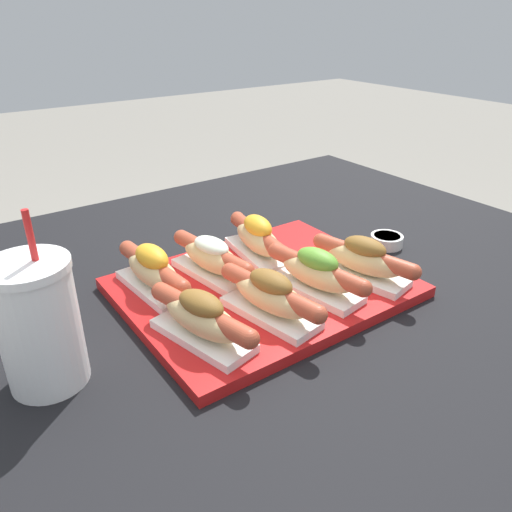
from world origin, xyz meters
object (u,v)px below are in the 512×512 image
at_px(hot_dog_4, 153,270).
at_px(hot_dog_6, 258,238).
at_px(serving_tray, 263,287).
at_px(hot_dog_1, 271,296).
at_px(hot_dog_2, 317,273).
at_px(sauce_bowl, 387,240).
at_px(hot_dog_5, 212,257).
at_px(hot_dog_0, 202,318).
at_px(hot_dog_3, 364,259).
at_px(drink_cup, 39,324).

xyz_separation_m(hot_dog_4, hot_dog_6, (0.20, 0.00, -0.00)).
bearing_deg(serving_tray, hot_dog_1, -120.21).
bearing_deg(hot_dog_2, hot_dog_1, -172.31).
distance_m(serving_tray, sauce_bowl, 0.30).
bearing_deg(serving_tray, hot_dog_5, 127.97).
distance_m(serving_tray, hot_dog_2, 0.10).
relative_size(serving_tray, hot_dog_0, 2.27).
relative_size(hot_dog_4, sauce_bowl, 3.14).
xyz_separation_m(hot_dog_3, hot_dog_6, (-0.09, 0.17, 0.00)).
xyz_separation_m(serving_tray, drink_cup, (-0.34, -0.02, 0.07)).
relative_size(hot_dog_2, sauce_bowl, 3.11).
height_order(hot_dog_2, hot_dog_6, hot_dog_6).
xyz_separation_m(serving_tray, hot_dog_4, (-0.15, 0.08, 0.04)).
xyz_separation_m(hot_dog_4, hot_dog_5, (0.10, -0.01, -0.00)).
xyz_separation_m(hot_dog_1, drink_cup, (-0.29, 0.07, 0.03)).
distance_m(hot_dog_2, sauce_bowl, 0.26).
height_order(serving_tray, sauce_bowl, sauce_bowl).
height_order(hot_dog_2, hot_dog_3, hot_dog_2).
height_order(serving_tray, hot_dog_2, hot_dog_2).
bearing_deg(hot_dog_6, hot_dog_0, -142.15).
bearing_deg(hot_dog_3, hot_dog_5, 142.42).
xyz_separation_m(serving_tray, hot_dog_2, (0.05, -0.07, 0.04)).
xyz_separation_m(hot_dog_1, hot_dog_3, (0.19, 0.00, 0.00)).
bearing_deg(hot_dog_4, hot_dog_1, -58.01).
bearing_deg(sauce_bowl, hot_dog_5, 169.54).
bearing_deg(hot_dog_4, hot_dog_0, -91.43).
height_order(hot_dog_1, hot_dog_4, hot_dog_4).
bearing_deg(hot_dog_3, hot_dog_6, 118.59).
xyz_separation_m(hot_dog_6, drink_cup, (-0.39, -0.10, 0.03)).
relative_size(serving_tray, hot_dog_3, 2.27).
height_order(hot_dog_3, sauce_bowl, hot_dog_3).
relative_size(hot_dog_5, drink_cup, 0.86).
xyz_separation_m(sauce_bowl, drink_cup, (-0.64, -0.02, 0.07)).
bearing_deg(hot_dog_2, serving_tray, 125.01).
distance_m(hot_dog_0, hot_dog_1, 0.11).
distance_m(hot_dog_1, sauce_bowl, 0.36).
xyz_separation_m(hot_dog_3, hot_dog_4, (-0.29, 0.16, 0.00)).
height_order(hot_dog_1, hot_dog_6, hot_dog_6).
height_order(hot_dog_0, sauce_bowl, hot_dog_0).
distance_m(serving_tray, hot_dog_0, 0.18).
distance_m(hot_dog_0, drink_cup, 0.20).
relative_size(hot_dog_0, hot_dog_1, 0.99).
height_order(hot_dog_4, sauce_bowl, hot_dog_4).
relative_size(serving_tray, hot_dog_1, 2.25).
distance_m(hot_dog_6, drink_cup, 0.41).
bearing_deg(hot_dog_4, serving_tray, -27.90).
distance_m(hot_dog_2, hot_dog_5, 0.17).
height_order(hot_dog_2, drink_cup, drink_cup).
relative_size(hot_dog_6, sauce_bowl, 3.12).
distance_m(hot_dog_2, drink_cup, 0.39).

